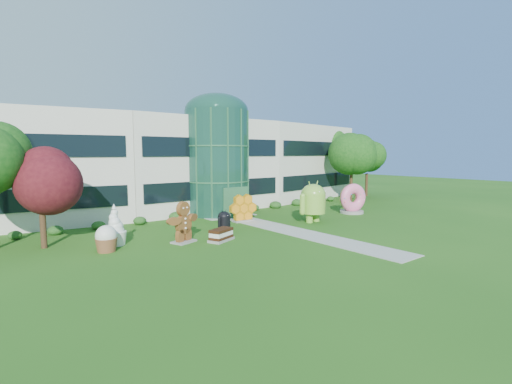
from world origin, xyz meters
TOP-DOWN VIEW (x-y plane):
  - ground at (0.00, 0.00)m, footprint 140.00×140.00m
  - building at (0.00, 18.00)m, footprint 46.00×15.00m
  - atrium at (0.00, 12.00)m, footprint 6.00×6.00m
  - walkway at (0.00, 2.00)m, footprint 2.40×20.00m
  - tree_red at (-15.50, 7.50)m, footprint 4.00×4.00m
  - trees_backdrop at (0.00, 13.00)m, footprint 52.00×8.00m
  - android_green at (4.00, 3.24)m, footprint 3.57×2.55m
  - android_black at (-3.98, 4.83)m, footprint 1.84×1.58m
  - donut at (10.40, 4.07)m, footprint 3.10×2.12m
  - gingerbread at (-8.06, 3.46)m, footprint 3.18×2.07m
  - ice_cream_sandwich at (-5.89, 2.29)m, footprint 2.10×1.59m
  - honeycomb at (-0.54, 7.10)m, footprint 2.76×1.19m
  - froyo at (-11.80, 5.55)m, footprint 1.98×1.98m
  - cupcake at (-12.72, 4.25)m, footprint 1.53×1.53m

SIDE VIEW (x-z plane):
  - ground at x=0.00m, z-range 0.00..0.00m
  - walkway at x=0.00m, z-range 0.00..0.04m
  - ice_cream_sandwich at x=-5.89m, z-range 0.00..0.84m
  - cupcake at x=-12.72m, z-range 0.00..1.60m
  - android_black at x=-3.98m, z-range 0.00..1.77m
  - honeycomb at x=-0.54m, z-range 0.00..2.11m
  - froyo at x=-11.80m, z-range 0.00..2.61m
  - gingerbread at x=-8.06m, z-range 0.00..2.74m
  - donut at x=10.40m, z-range 0.00..2.94m
  - android_green at x=4.00m, z-range 0.00..3.83m
  - tree_red at x=-15.50m, z-range 0.00..6.00m
  - trees_backdrop at x=0.00m, z-range 0.00..8.40m
  - building at x=0.00m, z-range 0.00..9.30m
  - atrium at x=0.00m, z-range 0.00..9.80m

